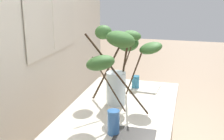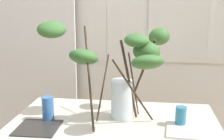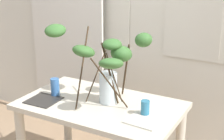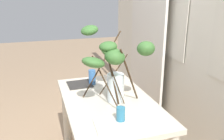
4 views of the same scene
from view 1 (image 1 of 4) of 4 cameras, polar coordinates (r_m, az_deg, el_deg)
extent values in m
cube|color=silver|center=(2.31, -21.33, 9.50)|extent=(4.47, 0.12, 2.69)
cube|color=beige|center=(2.08, 2.01, -7.83)|extent=(1.25, 0.74, 0.04)
cylinder|color=beige|center=(2.71, 11.34, -10.89)|extent=(0.08, 0.08, 0.70)
cylinder|color=beige|center=(2.80, -1.64, -9.54)|extent=(0.08, 0.08, 0.70)
cylinder|color=silver|center=(2.07, 0.80, -3.68)|extent=(0.14, 0.14, 0.24)
cylinder|color=silver|center=(2.10, 0.79, -5.65)|extent=(0.13, 0.13, 0.08)
cylinder|color=#382819|center=(2.09, 4.29, -1.07)|extent=(0.24, 0.16, 0.40)
ellipsoid|color=#38662D|center=(2.10, 7.80, 4.40)|extent=(0.24, 0.25, 0.13)
cylinder|color=#382819|center=(1.83, 1.19, -1.10)|extent=(0.14, 0.40, 0.55)
ellipsoid|color=#38662D|center=(1.57, 1.72, 6.19)|extent=(0.21, 0.22, 0.12)
cylinder|color=#382819|center=(1.94, -0.65, -2.86)|extent=(0.05, 0.25, 0.37)
ellipsoid|color=#38662D|center=(1.78, -2.34, 1.44)|extent=(0.22, 0.23, 0.15)
cylinder|color=#382819|center=(2.15, -0.51, 0.74)|extent=(0.18, 0.24, 0.49)
ellipsoid|color=#38662D|center=(2.23, -1.75, 7.60)|extent=(0.20, 0.19, 0.14)
cylinder|color=#382819|center=(2.10, 2.05, -0.58)|extent=(0.07, 0.15, 0.42)
ellipsoid|color=#38662D|center=(2.11, 3.31, 5.33)|extent=(0.21, 0.22, 0.15)
cylinder|color=#382819|center=(2.06, 2.33, 0.07)|extent=(0.11, 0.11, 0.49)
ellipsoid|color=#38662D|center=(2.04, 3.93, 6.88)|extent=(0.20, 0.20, 0.09)
cylinder|color=#386BAD|center=(1.68, 0.30, -10.47)|extent=(0.07, 0.07, 0.15)
cylinder|color=teal|center=(2.40, 4.75, -2.50)|extent=(0.06, 0.06, 0.11)
cube|color=#2D2B28|center=(1.67, 4.45, -13.41)|extent=(0.24, 0.24, 0.01)
cube|color=silver|center=(2.44, 6.70, -3.56)|extent=(0.24, 0.24, 0.01)
camera|label=2|loc=(2.40, 47.28, 8.16)|focal=47.66mm
camera|label=3|loc=(3.51, 45.21, 15.91)|focal=54.16mm
camera|label=4|loc=(3.64, 17.82, 16.29)|focal=37.86mm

